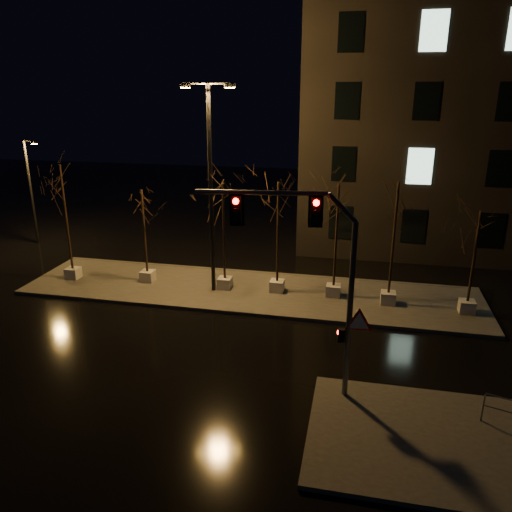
# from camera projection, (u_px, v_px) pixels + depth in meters

# --- Properties ---
(ground) EXTENTS (90.00, 90.00, 0.00)m
(ground) POSITION_uv_depth(u_px,v_px,m) (213.00, 353.00, 18.74)
(ground) COLOR black
(ground) RESTS_ON ground
(median) EXTENTS (22.00, 5.00, 0.15)m
(median) POSITION_uv_depth(u_px,v_px,m) (249.00, 291.00, 24.27)
(median) COLOR #3F3D38
(median) RESTS_ON ground
(sidewalk_corner) EXTENTS (7.00, 5.00, 0.15)m
(sidewalk_corner) POSITION_uv_depth(u_px,v_px,m) (433.00, 441.00, 13.98)
(sidewalk_corner) COLOR #3F3D38
(sidewalk_corner) RESTS_ON ground
(tree_0) EXTENTS (1.80, 1.80, 6.01)m
(tree_0) POSITION_uv_depth(u_px,v_px,m) (63.00, 191.00, 24.25)
(tree_0) COLOR beige
(tree_0) RESTS_ON median
(tree_1) EXTENTS (1.80, 1.80, 4.81)m
(tree_1) POSITION_uv_depth(u_px,v_px,m) (143.00, 211.00, 24.14)
(tree_1) COLOR beige
(tree_1) RESTS_ON median
(tree_2) EXTENTS (1.80, 1.80, 5.32)m
(tree_2) POSITION_uv_depth(u_px,v_px,m) (223.00, 208.00, 23.12)
(tree_2) COLOR beige
(tree_2) RESTS_ON median
(tree_3) EXTENTS (1.80, 1.80, 5.41)m
(tree_3) POSITION_uv_depth(u_px,v_px,m) (278.00, 208.00, 22.74)
(tree_3) COLOR beige
(tree_3) RESTS_ON median
(tree_4) EXTENTS (1.80, 1.80, 5.42)m
(tree_4) POSITION_uv_depth(u_px,v_px,m) (338.00, 211.00, 22.21)
(tree_4) COLOR beige
(tree_4) RESTS_ON median
(tree_5) EXTENTS (1.80, 1.80, 5.72)m
(tree_5) POSITION_uv_depth(u_px,v_px,m) (396.00, 210.00, 21.32)
(tree_5) COLOR beige
(tree_5) RESTS_ON median
(tree_6) EXTENTS (1.80, 1.80, 4.66)m
(tree_6) POSITION_uv_depth(u_px,v_px,m) (477.00, 235.00, 20.68)
(tree_6) COLOR beige
(tree_6) RESTS_ON median
(traffic_signal_mast) EXTENTS (5.36, 0.71, 6.57)m
(traffic_signal_mast) POSITION_uv_depth(u_px,v_px,m) (316.00, 267.00, 14.72)
(traffic_signal_mast) COLOR #575A5F
(traffic_signal_mast) RESTS_ON sidewalk_corner
(streetlight_main) EXTENTS (2.33, 1.03, 9.54)m
(streetlight_main) POSITION_uv_depth(u_px,v_px,m) (210.00, 177.00, 22.45)
(streetlight_main) COLOR black
(streetlight_main) RESTS_ON median
(streetlight_far) EXTENTS (1.24, 0.58, 6.49)m
(streetlight_far) POSITION_uv_depth(u_px,v_px,m) (31.00, 188.00, 30.84)
(streetlight_far) COLOR black
(streetlight_far) RESTS_ON ground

